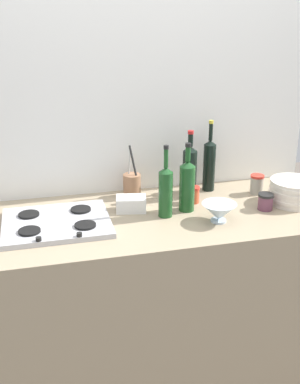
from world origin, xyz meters
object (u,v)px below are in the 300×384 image
(wine_bottle_leftmost, at_px, (187,185))
(utensil_crock, at_px, (132,185))
(plate_stack, at_px, (293,192))
(condiment_jar_spare, at_px, (257,184))
(stovetop_hob, at_px, (57,223))
(condiment_jar_front, at_px, (194,194))
(condiment_jar_rear, at_px, (265,202))
(wine_bottle_rightmost, at_px, (166,191))
(wine_bottle_mid_right, at_px, (190,171))
(wine_bottle_mid_left, at_px, (209,164))
(butter_dish, at_px, (131,204))
(mixing_bowl, at_px, (219,212))

(wine_bottle_leftmost, bearing_deg, utensil_crock, 132.84)
(plate_stack, xyz_separation_m, condiment_jar_spare, (-0.12, 0.16, -0.01))
(stovetop_hob, xyz_separation_m, condiment_jar_front, (0.68, 0.11, 0.03))
(utensil_crock, bearing_deg, condiment_jar_rear, -28.35)
(wine_bottle_leftmost, distance_m, utensil_crock, 0.33)
(wine_bottle_rightmost, bearing_deg, condiment_jar_spare, 16.29)
(condiment_jar_rear, bearing_deg, condiment_jar_spare, 76.24)
(wine_bottle_rightmost, bearing_deg, utensil_crock, 109.99)
(wine_bottle_mid_right, height_order, utensil_crock, wine_bottle_mid_right)
(wine_bottle_mid_left, bearing_deg, wine_bottle_leftmost, -130.68)
(stovetop_hob, height_order, wine_bottle_rightmost, wine_bottle_rightmost)
(wine_bottle_mid_right, height_order, wine_bottle_rightmost, wine_bottle_mid_right)
(wine_bottle_mid_left, bearing_deg, wine_bottle_mid_right, -153.54)
(wine_bottle_mid_right, xyz_separation_m, butter_dish, (-0.33, -0.11, -0.11))
(wine_bottle_mid_left, bearing_deg, stovetop_hob, -162.73)
(wine_bottle_mid_left, xyz_separation_m, butter_dish, (-0.46, -0.17, -0.11))
(butter_dish, bearing_deg, condiment_jar_spare, 4.87)
(stovetop_hob, height_order, wine_bottle_leftmost, wine_bottle_leftmost)
(wine_bottle_leftmost, bearing_deg, wine_bottle_mid_right, 67.96)
(plate_stack, height_order, wine_bottle_rightmost, wine_bottle_rightmost)
(plate_stack, distance_m, wine_bottle_leftmost, 0.55)
(mixing_bowl, bearing_deg, condiment_jar_rear, 15.74)
(butter_dish, bearing_deg, plate_stack, -7.14)
(condiment_jar_spare, bearing_deg, butter_dish, -175.13)
(condiment_jar_rear, bearing_deg, wine_bottle_mid_left, 119.53)
(condiment_jar_rear, bearing_deg, wine_bottle_rightmost, 175.09)
(plate_stack, distance_m, condiment_jar_spare, 0.20)
(mixing_bowl, xyz_separation_m, butter_dish, (-0.36, 0.22, -0.01))
(plate_stack, relative_size, condiment_jar_front, 2.83)
(stovetop_hob, relative_size, butter_dish, 3.36)
(condiment_jar_front, xyz_separation_m, condiment_jar_spare, (0.36, 0.03, 0.01))
(plate_stack, distance_m, condiment_jar_rear, 0.17)
(mixing_bowl, height_order, condiment_jar_rear, mixing_bowl)
(utensil_crock, relative_size, condiment_jar_front, 3.25)
(wine_bottle_leftmost, relative_size, mixing_bowl, 2.09)
(stovetop_hob, height_order, condiment_jar_rear, condiment_jar_rear)
(wine_bottle_mid_right, distance_m, mixing_bowl, 0.34)
(wine_bottle_leftmost, relative_size, condiment_jar_rear, 4.18)
(stovetop_hob, xyz_separation_m, butter_dish, (0.36, 0.08, 0.02))
(stovetop_hob, relative_size, wine_bottle_leftmost, 1.43)
(stovetop_hob, xyz_separation_m, condiment_jar_rear, (0.99, -0.06, 0.03))
(wine_bottle_mid_left, distance_m, wine_bottle_mid_right, 0.14)
(plate_stack, distance_m, wine_bottle_mid_right, 0.52)
(utensil_crock, distance_m, condiment_jar_spare, 0.65)
(wine_bottle_mid_left, bearing_deg, butter_dish, -159.53)
(wine_bottle_mid_left, relative_size, condiment_jar_rear, 4.72)
(stovetop_hob, height_order, wine_bottle_mid_left, wine_bottle_mid_left)
(wine_bottle_mid_left, xyz_separation_m, condiment_jar_rear, (0.18, -0.31, -0.10))
(wine_bottle_rightmost, distance_m, mixing_bowl, 0.26)
(wine_bottle_leftmost, height_order, wine_bottle_mid_right, wine_bottle_mid_right)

